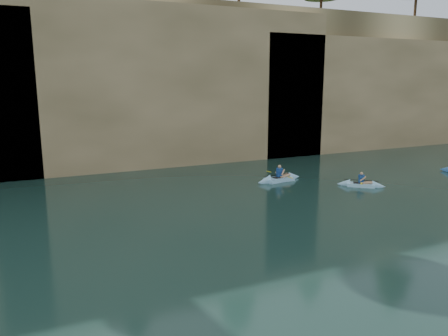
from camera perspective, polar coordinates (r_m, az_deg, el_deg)
name	(u,v)px	position (r m, az deg, el deg)	size (l,w,h in m)	color
ground	(389,326)	(12.33, 20.77, -18.71)	(160.00, 160.00, 0.00)	black
cliff	(123,80)	(38.10, -13.02, 11.13)	(70.00, 16.00, 12.00)	tan
cliff_slab_center	(174,84)	(31.47, -6.51, 10.79)	(24.00, 2.40, 11.40)	tan
cliff_slab_east	(387,92)	(42.29, 20.56, 9.25)	(26.00, 2.40, 9.84)	tan
sea_cave_center	(91,149)	(29.81, -16.95, 2.41)	(3.50, 1.00, 3.20)	black
sea_cave_east	(275,129)	(34.48, 6.74, 5.09)	(5.00, 1.00, 4.50)	black
kayaker_ltblue_near	(361,184)	(26.31, 17.44, -2.05)	(2.45, 2.25, 1.06)	#98D4FF
kayaker_ltblue_mid	(279,179)	(26.63, 7.23, -1.40)	(3.32, 2.43, 1.24)	#94CDF9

